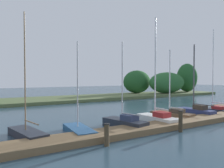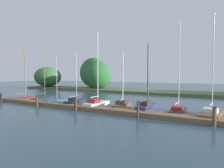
{
  "view_description": "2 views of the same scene",
  "coord_description": "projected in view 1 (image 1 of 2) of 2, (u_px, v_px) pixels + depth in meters",
  "views": [
    {
      "loc": [
        -10.74,
        3.9,
        3.3
      ],
      "look_at": [
        -3.1,
        16.04,
        2.88
      ],
      "focal_mm": 35.77,
      "sensor_mm": 36.0,
      "label": 1
    },
    {
      "loc": [
        11.74,
        -0.63,
        3.28
      ],
      "look_at": [
        2.04,
        15.95,
        2.38
      ],
      "focal_mm": 31.73,
      "sensor_mm": 36.0,
      "label": 2
    }
  ],
  "objects": [
    {
      "name": "sailboat_1",
      "position": [
        26.0,
        133.0,
        12.14
      ],
      "size": [
        1.58,
        3.53,
        6.86
      ],
      "rotation": [
        0.0,
        0.0,
        1.75
      ],
      "color": "#232833",
      "rests_on": "ground"
    },
    {
      "name": "sailboat_2",
      "position": [
        78.0,
        130.0,
        13.07
      ],
      "size": [
        1.4,
        3.42,
        5.41
      ],
      "rotation": [
        0.0,
        0.0,
        1.48
      ],
      "color": "#285684",
      "rests_on": "ground"
    },
    {
      "name": "sailboat_4",
      "position": [
        157.0,
        118.0,
        16.0
      ],
      "size": [
        1.19,
        3.58,
        7.62
      ],
      "rotation": [
        0.0,
        0.0,
        1.59
      ],
      "color": "white",
      "rests_on": "ground"
    },
    {
      "name": "sailboat_3",
      "position": [
        124.0,
        122.0,
        14.56
      ],
      "size": [
        1.7,
        3.51,
        5.63
      ],
      "rotation": [
        0.0,
        0.0,
        1.79
      ],
      "color": "#232833",
      "rests_on": "ground"
    },
    {
      "name": "sailboat_5",
      "position": [
        171.0,
        114.0,
        18.02
      ],
      "size": [
        1.93,
        3.71,
        5.53
      ],
      "rotation": [
        0.0,
        0.0,
        1.82
      ],
      "color": "brown",
      "rests_on": "ground"
    },
    {
      "name": "mooring_piling_1",
      "position": [
        107.0,
        135.0,
        10.72
      ],
      "size": [
        0.29,
        0.29,
        1.09
      ],
      "color": "#4C3D28",
      "rests_on": "ground"
    },
    {
      "name": "mooring_piling_2",
      "position": [
        181.0,
        121.0,
        13.49
      ],
      "size": [
        0.28,
        0.28,
        1.3
      ],
      "color": "#3D3323",
      "rests_on": "ground"
    },
    {
      "name": "far_shore",
      "position": [
        36.0,
        83.0,
        29.73
      ],
      "size": [
        61.09,
        8.42,
        7.17
      ],
      "color": "#56663D",
      "rests_on": "ground"
    },
    {
      "name": "dock_pier",
      "position": [
        166.0,
        125.0,
        14.64
      ],
      "size": [
        25.4,
        1.8,
        0.35
      ],
      "color": "brown",
      "rests_on": "ground"
    },
    {
      "name": "sailboat_7",
      "position": [
        214.0,
        110.0,
        20.68
      ],
      "size": [
        1.28,
        3.38,
        7.74
      ],
      "rotation": [
        0.0,
        0.0,
        1.62
      ],
      "color": "#232833",
      "rests_on": "ground"
    },
    {
      "name": "sailboat_6",
      "position": [
        195.0,
        111.0,
        19.21
      ],
      "size": [
        1.0,
        3.54,
        6.14
      ],
      "rotation": [
        0.0,
        0.0,
        1.58
      ],
      "color": "navy",
      "rests_on": "ground"
    }
  ]
}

